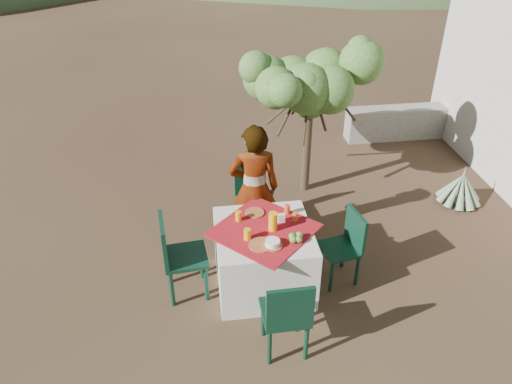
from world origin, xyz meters
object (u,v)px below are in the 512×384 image
(chair_left, at_px, (177,254))
(person, at_px, (254,189))
(table, at_px, (264,257))
(agave, at_px, (460,188))
(chair_far, at_px, (252,194))
(juice_pitcher, at_px, (273,221))
(chair_near, at_px, (287,314))
(chair_right, at_px, (346,244))
(shrub_tree, at_px, (314,89))

(chair_left, bearing_deg, person, -56.95)
(table, distance_m, agave, 3.24)
(table, xyz_separation_m, person, (-0.01, 0.72, 0.44))
(chair_far, xyz_separation_m, juice_pitcher, (0.08, -1.13, 0.38))
(chair_near, relative_size, chair_left, 0.96)
(chair_right, distance_m, juice_pitcher, 0.91)
(shrub_tree, bearing_deg, chair_far, -137.55)
(chair_left, height_order, person, person)
(chair_far, bearing_deg, person, -100.71)
(person, height_order, juice_pitcher, person)
(chair_near, height_order, person, person)
(chair_near, bearing_deg, agave, -143.22)
(chair_left, xyz_separation_m, chair_right, (1.84, -0.00, -0.06))
(shrub_tree, height_order, agave, shrub_tree)
(chair_near, bearing_deg, table, -87.47)
(person, relative_size, agave, 2.50)
(chair_right, bearing_deg, chair_near, -53.06)
(chair_far, height_order, chair_right, chair_far)
(shrub_tree, height_order, juice_pitcher, shrub_tree)
(chair_far, distance_m, juice_pitcher, 1.19)
(juice_pitcher, bearing_deg, chair_far, 93.88)
(agave, xyz_separation_m, juice_pitcher, (-2.88, -1.29, 0.65))
(chair_left, height_order, agave, chair_left)
(person, bearing_deg, juice_pitcher, 100.34)
(chair_near, height_order, chair_left, chair_left)
(chair_far, relative_size, person, 0.54)
(chair_left, relative_size, person, 0.60)
(agave, bearing_deg, table, -156.73)
(chair_right, height_order, shrub_tree, shrub_tree)
(chair_near, xyz_separation_m, shrub_tree, (0.89, 2.97, 0.99))
(chair_far, height_order, chair_near, chair_near)
(chair_left, xyz_separation_m, person, (0.92, 0.73, 0.27))
(agave, bearing_deg, chair_near, -141.99)
(chair_near, xyz_separation_m, person, (-0.08, 1.71, 0.30))
(chair_right, xyz_separation_m, juice_pitcher, (-0.82, 0.00, 0.39))
(chair_near, xyz_separation_m, chair_right, (0.85, 0.98, -0.04))
(agave, bearing_deg, chair_left, -161.69)
(table, xyz_separation_m, shrub_tree, (0.96, 1.97, 1.14))
(chair_near, xyz_separation_m, agave, (2.91, 2.27, -0.30))
(chair_far, xyz_separation_m, person, (-0.03, -0.40, 0.33))
(chair_left, distance_m, chair_right, 1.84)
(chair_far, distance_m, person, 0.52)
(person, bearing_deg, chair_left, 40.65)
(person, height_order, shrub_tree, shrub_tree)
(chair_far, distance_m, agave, 2.97)
(table, xyz_separation_m, chair_left, (-0.93, -0.01, 0.17))
(chair_near, xyz_separation_m, chair_left, (-1.00, 0.98, 0.02))
(shrub_tree, bearing_deg, table, -115.84)
(agave, height_order, juice_pitcher, juice_pitcher)
(chair_far, xyz_separation_m, chair_right, (0.90, -1.13, -0.01))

